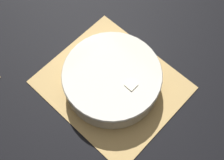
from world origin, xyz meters
TOP-DOWN VIEW (x-y plane):
  - ground_plane at (0.00, 0.00)m, footprint 6.00×6.00m
  - bamboo_mat_center at (0.00, 0.00)m, footprint 0.40×0.35m
  - fruit_salad_bowl at (-0.00, 0.00)m, footprint 0.29×0.29m

SIDE VIEW (x-z plane):
  - ground_plane at x=0.00m, z-range 0.00..0.00m
  - bamboo_mat_center at x=0.00m, z-range 0.00..0.01m
  - fruit_salad_bowl at x=0.00m, z-range 0.01..0.09m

